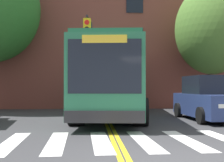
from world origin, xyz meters
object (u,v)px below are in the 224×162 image
(city_bus, at_px, (112,80))
(car_navy_far_lane, at_px, (209,100))
(traffic_light_overhead, at_px, (89,48))
(street_tree_curbside_large, at_px, (212,30))

(city_bus, xyz_separation_m, car_navy_far_lane, (4.03, -1.81, -0.87))
(city_bus, relative_size, traffic_light_overhead, 2.33)
(street_tree_curbside_large, bearing_deg, traffic_light_overhead, -165.98)
(city_bus, height_order, traffic_light_overhead, traffic_light_overhead)
(city_bus, distance_m, street_tree_curbside_large, 7.22)
(street_tree_curbside_large, bearing_deg, car_navy_far_lane, -113.26)
(city_bus, relative_size, street_tree_curbside_large, 1.56)
(traffic_light_overhead, relative_size, street_tree_curbside_large, 0.67)
(car_navy_far_lane, bearing_deg, street_tree_curbside_large, 66.74)
(city_bus, xyz_separation_m, street_tree_curbside_large, (5.97, 2.72, 3.01))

